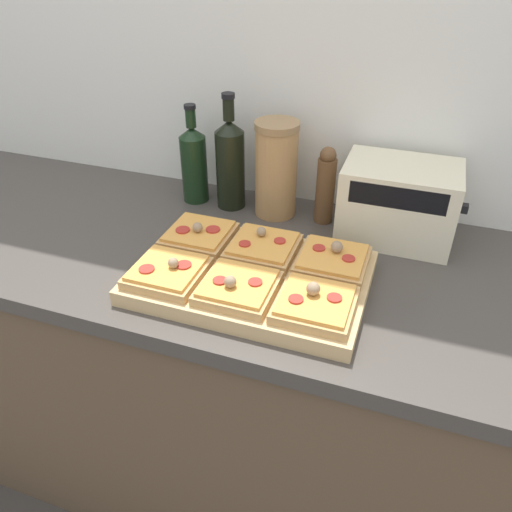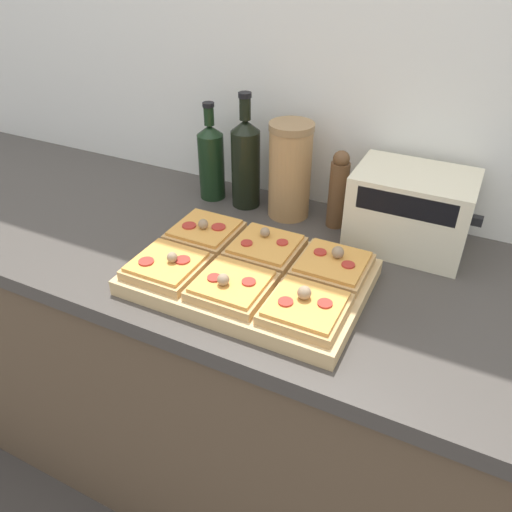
{
  "view_description": "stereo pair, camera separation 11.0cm",
  "coord_description": "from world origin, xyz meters",
  "px_view_note": "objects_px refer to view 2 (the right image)",
  "views": [
    {
      "loc": [
        0.35,
        -0.62,
        1.57
      ],
      "look_at": [
        0.05,
        0.24,
        0.95
      ],
      "focal_mm": 35.0,
      "sensor_mm": 36.0,
      "label": 1
    },
    {
      "loc": [
        0.45,
        -0.58,
        1.57
      ],
      "look_at": [
        0.05,
        0.24,
        0.95
      ],
      "focal_mm": 35.0,
      "sensor_mm": 36.0,
      "label": 2
    }
  ],
  "objects_px": {
    "cutting_board": "(250,277)",
    "grain_jar_tall": "(289,171)",
    "olive_oil_bottle": "(211,160)",
    "wine_bottle": "(246,162)",
    "pepper_mill": "(338,190)",
    "toaster_oven": "(410,210)"
  },
  "relations": [
    {
      "from": "cutting_board",
      "to": "grain_jar_tall",
      "type": "bearing_deg",
      "value": 98.75
    },
    {
      "from": "wine_bottle",
      "to": "grain_jar_tall",
      "type": "xyz_separation_m",
      "value": [
        0.13,
        -0.0,
        -0.0
      ]
    },
    {
      "from": "cutting_board",
      "to": "wine_bottle",
      "type": "bearing_deg",
      "value": 118.49
    },
    {
      "from": "wine_bottle",
      "to": "olive_oil_bottle",
      "type": "bearing_deg",
      "value": 180.0
    },
    {
      "from": "pepper_mill",
      "to": "toaster_oven",
      "type": "xyz_separation_m",
      "value": [
        0.19,
        -0.02,
        -0.01
      ]
    },
    {
      "from": "olive_oil_bottle",
      "to": "pepper_mill",
      "type": "bearing_deg",
      "value": -0.0
    },
    {
      "from": "olive_oil_bottle",
      "to": "toaster_oven",
      "type": "distance_m",
      "value": 0.56
    },
    {
      "from": "olive_oil_bottle",
      "to": "wine_bottle",
      "type": "xyz_separation_m",
      "value": [
        0.11,
        0.0,
        0.02
      ]
    },
    {
      "from": "cutting_board",
      "to": "pepper_mill",
      "type": "xyz_separation_m",
      "value": [
        0.08,
        0.33,
        0.08
      ]
    },
    {
      "from": "olive_oil_bottle",
      "to": "grain_jar_tall",
      "type": "xyz_separation_m",
      "value": [
        0.24,
        -0.0,
        0.02
      ]
    },
    {
      "from": "olive_oil_bottle",
      "to": "grain_jar_tall",
      "type": "relative_size",
      "value": 1.07
    },
    {
      "from": "pepper_mill",
      "to": "toaster_oven",
      "type": "height_order",
      "value": "pepper_mill"
    },
    {
      "from": "cutting_board",
      "to": "grain_jar_tall",
      "type": "relative_size",
      "value": 1.96
    },
    {
      "from": "grain_jar_tall",
      "to": "pepper_mill",
      "type": "xyz_separation_m",
      "value": [
        0.14,
        0.0,
        -0.03
      ]
    },
    {
      "from": "olive_oil_bottle",
      "to": "toaster_oven",
      "type": "height_order",
      "value": "olive_oil_bottle"
    },
    {
      "from": "cutting_board",
      "to": "toaster_oven",
      "type": "distance_m",
      "value": 0.42
    },
    {
      "from": "grain_jar_tall",
      "to": "wine_bottle",
      "type": "bearing_deg",
      "value": 180.0
    },
    {
      "from": "cutting_board",
      "to": "olive_oil_bottle",
      "type": "xyz_separation_m",
      "value": [
        -0.29,
        0.33,
        0.09
      ]
    },
    {
      "from": "cutting_board",
      "to": "olive_oil_bottle",
      "type": "height_order",
      "value": "olive_oil_bottle"
    },
    {
      "from": "olive_oil_bottle",
      "to": "wine_bottle",
      "type": "relative_size",
      "value": 0.87
    },
    {
      "from": "cutting_board",
      "to": "wine_bottle",
      "type": "height_order",
      "value": "wine_bottle"
    },
    {
      "from": "olive_oil_bottle",
      "to": "pepper_mill",
      "type": "height_order",
      "value": "olive_oil_bottle"
    }
  ]
}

